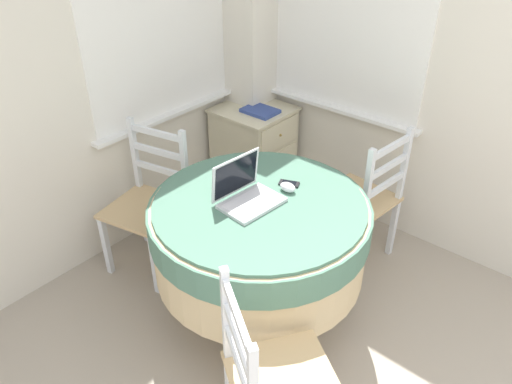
{
  "coord_description": "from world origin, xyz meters",
  "views": [
    {
      "loc": [
        -0.8,
        0.31,
        2.12
      ],
      "look_at": [
        0.91,
        1.76,
        0.68
      ],
      "focal_mm": 35.0,
      "sensor_mm": 36.0,
      "label": 1
    }
  ],
  "objects_px": {
    "laptop": "(246,193)",
    "computer_mouse": "(288,187)",
    "dining_chair_near_back_window": "(150,204)",
    "book_on_cabinet": "(260,111)",
    "corner_cabinet": "(254,151)",
    "dining_chair_camera_near": "(273,383)",
    "round_dining_table": "(259,232)",
    "cell_phone": "(289,183)",
    "dining_chair_near_right_window": "(362,200)"
  },
  "relations": [
    {
      "from": "dining_chair_camera_near",
      "to": "book_on_cabinet",
      "type": "xyz_separation_m",
      "value": [
        1.52,
        1.33,
        0.27
      ]
    },
    {
      "from": "round_dining_table",
      "to": "computer_mouse",
      "type": "height_order",
      "value": "computer_mouse"
    },
    {
      "from": "round_dining_table",
      "to": "computer_mouse",
      "type": "distance_m",
      "value": 0.27
    },
    {
      "from": "round_dining_table",
      "to": "cell_phone",
      "type": "bearing_deg",
      "value": -2.34
    },
    {
      "from": "dining_chair_near_right_window",
      "to": "corner_cabinet",
      "type": "relative_size",
      "value": 1.31
    },
    {
      "from": "dining_chair_near_back_window",
      "to": "dining_chair_camera_near",
      "type": "height_order",
      "value": "same"
    },
    {
      "from": "computer_mouse",
      "to": "cell_phone",
      "type": "height_order",
      "value": "computer_mouse"
    },
    {
      "from": "round_dining_table",
      "to": "cell_phone",
      "type": "xyz_separation_m",
      "value": [
        0.23,
        -0.01,
        0.19
      ]
    },
    {
      "from": "round_dining_table",
      "to": "dining_chair_near_right_window",
      "type": "xyz_separation_m",
      "value": [
        0.78,
        -0.16,
        -0.13
      ]
    },
    {
      "from": "corner_cabinet",
      "to": "dining_chair_near_back_window",
      "type": "bearing_deg",
      "value": -176.59
    },
    {
      "from": "round_dining_table",
      "to": "dining_chair_camera_near",
      "type": "xyz_separation_m",
      "value": [
        -0.58,
        -0.56,
        -0.13
      ]
    },
    {
      "from": "laptop",
      "to": "corner_cabinet",
      "type": "bearing_deg",
      "value": 38.82
    },
    {
      "from": "dining_chair_near_right_window",
      "to": "book_on_cabinet",
      "type": "bearing_deg",
      "value": 80.61
    },
    {
      "from": "cell_phone",
      "to": "dining_chair_near_right_window",
      "type": "bearing_deg",
      "value": -15.73
    },
    {
      "from": "round_dining_table",
      "to": "book_on_cabinet",
      "type": "height_order",
      "value": "round_dining_table"
    },
    {
      "from": "laptop",
      "to": "cell_phone",
      "type": "height_order",
      "value": "laptop"
    },
    {
      "from": "laptop",
      "to": "dining_chair_near_back_window",
      "type": "bearing_deg",
      "value": 93.64
    },
    {
      "from": "laptop",
      "to": "corner_cabinet",
      "type": "relative_size",
      "value": 0.46
    },
    {
      "from": "laptop",
      "to": "computer_mouse",
      "type": "height_order",
      "value": "laptop"
    },
    {
      "from": "dining_chair_near_right_window",
      "to": "round_dining_table",
      "type": "bearing_deg",
      "value": 168.08
    },
    {
      "from": "book_on_cabinet",
      "to": "dining_chair_camera_near",
      "type": "bearing_deg",
      "value": -138.65
    },
    {
      "from": "cell_phone",
      "to": "dining_chair_near_right_window",
      "type": "height_order",
      "value": "dining_chair_near_right_window"
    },
    {
      "from": "corner_cabinet",
      "to": "cell_phone",
      "type": "bearing_deg",
      "value": -130.12
    },
    {
      "from": "round_dining_table",
      "to": "dining_chair_camera_near",
      "type": "distance_m",
      "value": 0.81
    },
    {
      "from": "laptop",
      "to": "dining_chair_camera_near",
      "type": "xyz_separation_m",
      "value": [
        -0.54,
        -0.61,
        -0.36
      ]
    },
    {
      "from": "dining_chair_near_back_window",
      "to": "book_on_cabinet",
      "type": "distance_m",
      "value": 1.05
    },
    {
      "from": "laptop",
      "to": "corner_cabinet",
      "type": "height_order",
      "value": "laptop"
    },
    {
      "from": "cell_phone",
      "to": "book_on_cabinet",
      "type": "bearing_deg",
      "value": 48.07
    },
    {
      "from": "computer_mouse",
      "to": "corner_cabinet",
      "type": "relative_size",
      "value": 0.13
    },
    {
      "from": "dining_chair_camera_near",
      "to": "book_on_cabinet",
      "type": "distance_m",
      "value": 2.04
    },
    {
      "from": "laptop",
      "to": "dining_chair_near_back_window",
      "type": "distance_m",
      "value": 0.82
    },
    {
      "from": "round_dining_table",
      "to": "laptop",
      "type": "xyz_separation_m",
      "value": [
        -0.04,
        0.06,
        0.23
      ]
    },
    {
      "from": "laptop",
      "to": "dining_chair_near_back_window",
      "type": "relative_size",
      "value": 0.35
    },
    {
      "from": "round_dining_table",
      "to": "dining_chair_camera_near",
      "type": "bearing_deg",
      "value": -136.22
    },
    {
      "from": "laptop",
      "to": "dining_chair_near_right_window",
      "type": "distance_m",
      "value": 0.92
    },
    {
      "from": "computer_mouse",
      "to": "corner_cabinet",
      "type": "xyz_separation_m",
      "value": [
        0.79,
        0.9,
        -0.43
      ]
    },
    {
      "from": "cell_phone",
      "to": "dining_chair_camera_near",
      "type": "relative_size",
      "value": 0.13
    },
    {
      "from": "dining_chair_near_right_window",
      "to": "book_on_cabinet",
      "type": "relative_size",
      "value": 3.79
    },
    {
      "from": "dining_chair_camera_near",
      "to": "corner_cabinet",
      "type": "distance_m",
      "value": 2.09
    },
    {
      "from": "round_dining_table",
      "to": "dining_chair_near_back_window",
      "type": "relative_size",
      "value": 1.23
    },
    {
      "from": "cell_phone",
      "to": "dining_chair_near_right_window",
      "type": "relative_size",
      "value": 0.13
    },
    {
      "from": "dining_chair_near_right_window",
      "to": "corner_cabinet",
      "type": "height_order",
      "value": "dining_chair_near_right_window"
    },
    {
      "from": "laptop",
      "to": "dining_chair_near_back_window",
      "type": "height_order",
      "value": "laptop"
    },
    {
      "from": "laptop",
      "to": "dining_chair_camera_near",
      "type": "height_order",
      "value": "laptop"
    },
    {
      "from": "book_on_cabinet",
      "to": "round_dining_table",
      "type": "bearing_deg",
      "value": -140.26
    },
    {
      "from": "laptop",
      "to": "computer_mouse",
      "type": "xyz_separation_m",
      "value": [
        0.21,
        -0.1,
        -0.03
      ]
    },
    {
      "from": "laptop",
      "to": "book_on_cabinet",
      "type": "height_order",
      "value": "laptop"
    },
    {
      "from": "round_dining_table",
      "to": "dining_chair_camera_near",
      "type": "relative_size",
      "value": 1.23
    },
    {
      "from": "round_dining_table",
      "to": "book_on_cabinet",
      "type": "distance_m",
      "value": 1.23
    },
    {
      "from": "laptop",
      "to": "round_dining_table",
      "type": "bearing_deg",
      "value": -56.79
    }
  ]
}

